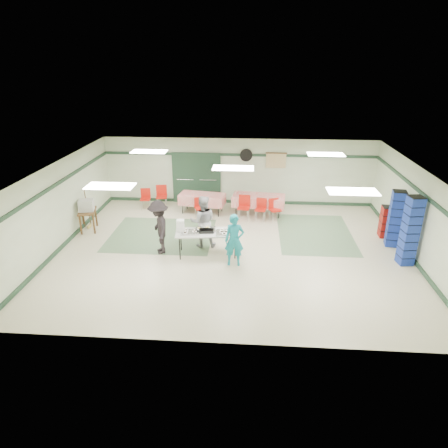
# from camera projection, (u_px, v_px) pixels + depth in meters

# --- Properties ---
(floor) EXTENTS (11.00, 11.00, 0.00)m
(floor) POSITION_uv_depth(u_px,v_px,m) (232.00, 250.00, 12.72)
(floor) COLOR beige
(floor) RESTS_ON ground
(ceiling) EXTENTS (11.00, 11.00, 0.00)m
(ceiling) POSITION_uv_depth(u_px,v_px,m) (233.00, 167.00, 11.68)
(ceiling) COLOR white
(ceiling) RESTS_ON wall_back
(wall_back) EXTENTS (11.00, 0.00, 11.00)m
(wall_back) POSITION_uv_depth(u_px,v_px,m) (238.00, 172.00, 16.34)
(wall_back) COLOR beige
(wall_back) RESTS_ON floor
(wall_front) EXTENTS (11.00, 0.00, 11.00)m
(wall_front) POSITION_uv_depth(u_px,v_px,m) (221.00, 289.00, 8.06)
(wall_front) COLOR beige
(wall_front) RESTS_ON floor
(wall_left) EXTENTS (0.00, 9.00, 9.00)m
(wall_left) POSITION_uv_depth(u_px,v_px,m) (59.00, 206.00, 12.56)
(wall_left) COLOR beige
(wall_left) RESTS_ON floor
(wall_right) EXTENTS (0.00, 9.00, 9.00)m
(wall_right) POSITION_uv_depth(u_px,v_px,m) (418.00, 215.00, 11.83)
(wall_right) COLOR beige
(wall_right) RESTS_ON floor
(trim_back) EXTENTS (11.00, 0.06, 0.10)m
(trim_back) POSITION_uv_depth(u_px,v_px,m) (239.00, 155.00, 16.04)
(trim_back) COLOR #213D2A
(trim_back) RESTS_ON wall_back
(baseboard_back) EXTENTS (11.00, 0.06, 0.12)m
(baseboard_back) POSITION_uv_depth(u_px,v_px,m) (238.00, 202.00, 16.81)
(baseboard_back) COLOR #213D2A
(baseboard_back) RESTS_ON floor
(trim_left) EXTENTS (0.06, 9.00, 0.10)m
(trim_left) POSITION_uv_depth(u_px,v_px,m) (56.00, 185.00, 12.29)
(trim_left) COLOR #213D2A
(trim_left) RESTS_ON wall_back
(baseboard_left) EXTENTS (0.06, 9.00, 0.12)m
(baseboard_left) POSITION_uv_depth(u_px,v_px,m) (66.00, 243.00, 13.06)
(baseboard_left) COLOR #213D2A
(baseboard_left) RESTS_ON floor
(trim_right) EXTENTS (0.06, 9.00, 0.10)m
(trim_right) POSITION_uv_depth(u_px,v_px,m) (421.00, 193.00, 11.56)
(trim_right) COLOR #213D2A
(trim_right) RESTS_ON wall_back
(baseboard_right) EXTENTS (0.06, 9.00, 0.12)m
(baseboard_right) POSITION_uv_depth(u_px,v_px,m) (409.00, 254.00, 12.33)
(baseboard_right) COLOR #213D2A
(baseboard_right) RESTS_ON floor
(green_patch_a) EXTENTS (3.50, 3.00, 0.01)m
(green_patch_a) POSITION_uv_depth(u_px,v_px,m) (162.00, 235.00, 13.80)
(green_patch_a) COLOR gray
(green_patch_a) RESTS_ON floor
(green_patch_b) EXTENTS (2.50, 3.50, 0.01)m
(green_patch_b) POSITION_uv_depth(u_px,v_px,m) (315.00, 233.00, 13.91)
(green_patch_b) COLOR gray
(green_patch_b) RESTS_ON floor
(double_door_left) EXTENTS (0.90, 0.06, 2.10)m
(double_door_left) POSITION_uv_depth(u_px,v_px,m) (185.00, 178.00, 16.54)
(double_door_left) COLOR #999C99
(double_door_left) RESTS_ON floor
(double_door_right) EXTENTS (0.90, 0.06, 2.10)m
(double_door_right) POSITION_uv_depth(u_px,v_px,m) (208.00, 178.00, 16.48)
(double_door_right) COLOR #999C99
(double_door_right) RESTS_ON floor
(door_frame) EXTENTS (2.00, 0.03, 2.15)m
(door_frame) POSITION_uv_depth(u_px,v_px,m) (197.00, 178.00, 16.49)
(door_frame) COLOR #213D2A
(door_frame) RESTS_ON floor
(wall_fan) EXTENTS (0.50, 0.10, 0.50)m
(wall_fan) POSITION_uv_depth(u_px,v_px,m) (246.00, 155.00, 15.99)
(wall_fan) COLOR black
(wall_fan) RESTS_ON wall_back
(scroll_banner) EXTENTS (0.80, 0.02, 0.60)m
(scroll_banner) POSITION_uv_depth(u_px,v_px,m) (276.00, 161.00, 15.99)
(scroll_banner) COLOR #D5BF85
(scroll_banner) RESTS_ON wall_back
(serving_table) EXTENTS (2.00, 0.99, 0.76)m
(serving_table) POSITION_uv_depth(u_px,v_px,m) (207.00, 233.00, 12.17)
(serving_table) COLOR #BBBBB6
(serving_table) RESTS_ON floor
(sheet_tray_right) EXTENTS (0.64, 0.52, 0.02)m
(sheet_tray_right) POSITION_uv_depth(u_px,v_px,m) (226.00, 233.00, 12.07)
(sheet_tray_right) COLOR silver
(sheet_tray_right) RESTS_ON serving_table
(sheet_tray_mid) EXTENTS (0.65, 0.52, 0.02)m
(sheet_tray_mid) POSITION_uv_depth(u_px,v_px,m) (205.00, 230.00, 12.25)
(sheet_tray_mid) COLOR silver
(sheet_tray_mid) RESTS_ON serving_table
(sheet_tray_left) EXTENTS (0.58, 0.46, 0.02)m
(sheet_tray_left) POSITION_uv_depth(u_px,v_px,m) (190.00, 232.00, 12.09)
(sheet_tray_left) COLOR silver
(sheet_tray_left) RESTS_ON serving_table
(baking_pan) EXTENTS (0.47, 0.33, 0.08)m
(baking_pan) POSITION_uv_depth(u_px,v_px,m) (206.00, 231.00, 12.13)
(baking_pan) COLOR black
(baking_pan) RESTS_ON serving_table
(foam_box_stack) EXTENTS (0.25, 0.23, 0.36)m
(foam_box_stack) POSITION_uv_depth(u_px,v_px,m) (180.00, 226.00, 12.14)
(foam_box_stack) COLOR white
(foam_box_stack) RESTS_ON serving_table
(volunteer_teal) EXTENTS (0.59, 0.40, 1.56)m
(volunteer_teal) POSITION_uv_depth(u_px,v_px,m) (234.00, 240.00, 11.55)
(volunteer_teal) COLOR teal
(volunteer_teal) RESTS_ON floor
(volunteer_grey) EXTENTS (0.91, 0.75, 1.71)m
(volunteer_grey) POSITION_uv_depth(u_px,v_px,m) (203.00, 222.00, 12.68)
(volunteer_grey) COLOR gray
(volunteer_grey) RESTS_ON floor
(volunteer_dark) EXTENTS (0.98, 1.25, 1.70)m
(volunteer_dark) POSITION_uv_depth(u_px,v_px,m) (159.00, 227.00, 12.24)
(volunteer_dark) COLOR black
(volunteer_dark) RESTS_ON floor
(dining_table_a) EXTENTS (2.07, 1.11, 0.77)m
(dining_table_a) POSITION_uv_depth(u_px,v_px,m) (259.00, 200.00, 15.43)
(dining_table_a) COLOR red
(dining_table_a) RESTS_ON floor
(dining_table_b) EXTENTS (1.84, 1.03, 0.77)m
(dining_table_b) POSITION_uv_depth(u_px,v_px,m) (202.00, 199.00, 15.58)
(dining_table_b) COLOR red
(dining_table_b) RESTS_ON floor
(chair_a) EXTENTS (0.44, 0.45, 0.83)m
(chair_a) POSITION_uv_depth(u_px,v_px,m) (261.00, 207.00, 14.92)
(chair_a) COLOR red
(chair_a) RESTS_ON floor
(chair_b) EXTENTS (0.48, 0.48, 0.93)m
(chair_b) POSITION_uv_depth(u_px,v_px,m) (244.00, 205.00, 14.95)
(chair_b) COLOR red
(chair_b) RESTS_ON floor
(chair_c) EXTENTS (0.50, 0.50, 0.83)m
(chair_c) POSITION_uv_depth(u_px,v_px,m) (274.00, 207.00, 14.89)
(chair_c) COLOR red
(chair_c) RESTS_ON floor
(chair_d) EXTENTS (0.49, 0.49, 0.80)m
(chair_d) POSITION_uv_depth(u_px,v_px,m) (200.00, 206.00, 15.08)
(chair_d) COLOR red
(chair_d) RESTS_ON floor
(chair_loose_a) EXTENTS (0.49, 0.49, 0.92)m
(chair_loose_a) POSITION_uv_depth(u_px,v_px,m) (162.00, 194.00, 16.14)
(chair_loose_a) COLOR red
(chair_loose_a) RESTS_ON floor
(chair_loose_b) EXTENTS (0.43, 0.43, 0.83)m
(chair_loose_b) POSITION_uv_depth(u_px,v_px,m) (146.00, 197.00, 16.01)
(chair_loose_b) COLOR red
(chair_loose_b) RESTS_ON floor
(crate_stack_blue_a) EXTENTS (0.47, 0.47, 1.86)m
(crate_stack_blue_a) POSITION_uv_depth(u_px,v_px,m) (395.00, 219.00, 12.68)
(crate_stack_blue_a) COLOR #1B3BA6
(crate_stack_blue_a) RESTS_ON floor
(crate_stack_red) EXTENTS (0.44, 0.44, 1.09)m
(crate_stack_red) POSITION_uv_depth(u_px,v_px,m) (387.00, 222.00, 13.46)
(crate_stack_red) COLOR #9D1B0F
(crate_stack_red) RESTS_ON floor
(crate_stack_blue_b) EXTENTS (0.45, 0.45, 2.10)m
(crate_stack_blue_b) POSITION_uv_depth(u_px,v_px,m) (410.00, 231.00, 11.48)
(crate_stack_blue_b) COLOR #1B3BA6
(crate_stack_blue_b) RESTS_ON floor
(printer_table) EXTENTS (0.75, 0.96, 0.74)m
(printer_table) POSITION_uv_depth(u_px,v_px,m) (87.00, 213.00, 13.94)
(printer_table) COLOR brown
(printer_table) RESTS_ON floor
(office_printer) EXTENTS (0.57, 0.53, 0.39)m
(office_printer) POSITION_uv_depth(u_px,v_px,m) (86.00, 205.00, 13.82)
(office_printer) COLOR #B4B3AF
(office_printer) RESTS_ON printer_table
(broom) EXTENTS (0.08, 0.24, 1.46)m
(broom) POSITION_uv_depth(u_px,v_px,m) (88.00, 207.00, 14.13)
(broom) COLOR brown
(broom) RESTS_ON floor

